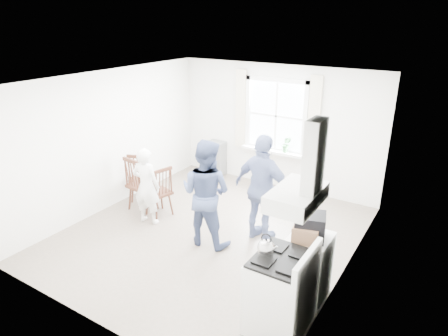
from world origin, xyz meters
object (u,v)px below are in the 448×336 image
low_cabinet (308,266)px  person_left (146,186)px  windsor_chair_c (161,187)px  person_mid (206,193)px  stereo_stack (310,226)px  windsor_chair_a (140,173)px  gas_stove (281,292)px  person_right (263,189)px  windsor_chair_b (136,179)px

low_cabinet → person_left: (-3.16, 0.41, 0.25)m
windsor_chair_c → person_mid: bearing=-13.7°
stereo_stack → windsor_chair_a: stereo_stack is taller
person_left → person_mid: 1.29m
gas_stove → person_right: 2.04m
windsor_chair_a → windsor_chair_c: bearing=-19.1°
windsor_chair_c → windsor_chair_a: bearing=160.9°
windsor_chair_a → person_mid: bearing=-15.8°
windsor_chair_c → person_right: size_ratio=0.54×
person_left → person_mid: size_ratio=0.80×
windsor_chair_b → person_left: size_ratio=0.78×
gas_stove → windsor_chair_c: bearing=155.1°
stereo_stack → windsor_chair_b: stereo_stack is taller
windsor_chair_b → person_mid: person_mid is taller
person_mid → gas_stove: bearing=144.3°
person_mid → windsor_chair_b: bearing=-11.3°
windsor_chair_c → person_left: bearing=-107.3°
low_cabinet → windsor_chair_c: bearing=167.2°
gas_stove → windsor_chair_b: bearing=159.6°
person_right → person_mid: bearing=45.6°
gas_stove → person_mid: person_mid is taller
windsor_chair_a → person_right: 2.68m
gas_stove → low_cabinet: size_ratio=1.24×
stereo_stack → person_right: bearing=138.9°
gas_stove → person_right: person_right is taller
windsor_chair_a → person_left: (0.68, -0.55, 0.08)m
low_cabinet → person_right: bearing=140.4°
windsor_chair_a → person_right: person_right is taller
windsor_chair_a → person_mid: (1.95, -0.55, 0.26)m
stereo_stack → person_mid: (-1.88, 0.45, -0.18)m
person_left → person_mid: bearing=170.0°
gas_stove → windsor_chair_c: gas_stove is taller
windsor_chair_a → windsor_chair_c: (0.76, -0.26, -0.03)m
person_mid → person_right: size_ratio=0.97×
stereo_stack → windsor_chair_a: 3.98m
person_mid → person_right: bearing=-146.5°
person_left → low_cabinet: bearing=162.8°
windsor_chair_c → low_cabinet: bearing=-12.8°
gas_stove → person_mid: size_ratio=0.64×
windsor_chair_b → person_mid: 1.74m
low_cabinet → windsor_chair_c: windsor_chair_c is taller
windsor_chair_a → person_right: (2.67, 0.01, 0.28)m
windsor_chair_c → person_left: person_left is taller
person_mid → windsor_chair_c: bearing=-18.0°
low_cabinet → stereo_stack: 0.62m
stereo_stack → person_left: size_ratio=0.32×
gas_stove → person_left: size_ratio=0.80×
gas_stove → windsor_chair_c: 3.31m
stereo_stack → person_right: person_right is taller
windsor_chair_c → gas_stove: bearing=-24.9°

